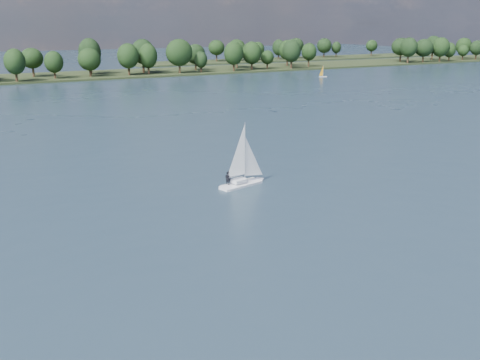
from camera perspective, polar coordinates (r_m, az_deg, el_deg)
name	(u,v)px	position (r m, az deg, el deg)	size (l,w,h in m)	color
ground	(135,118)	(130.51, -11.09, 6.46)	(700.00, 700.00, 0.00)	#233342
far_shore	(51,78)	(238.89, -19.56, 10.23)	(660.00, 40.00, 1.50)	black
far_shore_back	(301,59)	(346.26, 6.56, 12.67)	(220.00, 30.00, 1.40)	black
sailboat	(241,168)	(73.85, 0.11, 1.31)	(7.33, 3.63, 9.29)	white
dinghy_orange	(323,74)	(232.07, 8.84, 11.11)	(3.43, 2.09, 5.12)	silver
treeline	(50,58)	(234.77, -19.57, 12.12)	(562.37, 73.96, 17.60)	black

